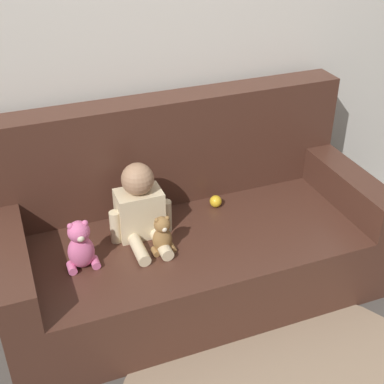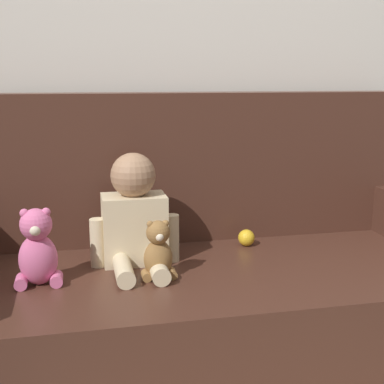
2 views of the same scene
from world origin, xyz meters
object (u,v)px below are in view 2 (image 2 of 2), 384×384
Objects in this scene: toy_ball at (246,238)px; couch at (202,273)px; plush_toy_side at (38,249)px; person_baby at (135,219)px; teddy_bear_brown at (158,251)px.

couch is at bearing -156.96° from toy_ball.
plush_toy_side reaches higher than toy_ball.
person_baby is at bearing -175.31° from couch.
person_baby is at bearing -166.82° from toy_ball.
plush_toy_side reaches higher than teddy_bear_brown.
teddy_bear_brown is (0.06, -0.16, -0.07)m from person_baby.
toy_ball is at bearing 34.16° from teddy_bear_brown.
couch is at bearing 15.40° from plush_toy_side.
plush_toy_side is at bearing -162.57° from toy_ball.
couch reaches higher than teddy_bear_brown.
teddy_bear_brown is 0.47m from toy_ball.
toy_ball is (0.76, 0.24, -0.08)m from plush_toy_side.
toy_ball is (0.44, 0.10, -0.13)m from person_baby.
person_baby is 0.35m from plush_toy_side.
teddy_bear_brown is at bearing -70.22° from person_baby.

